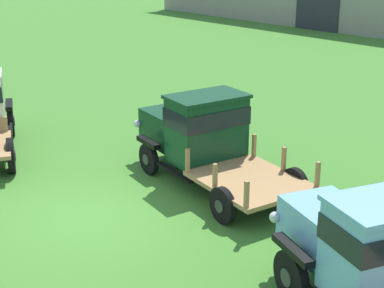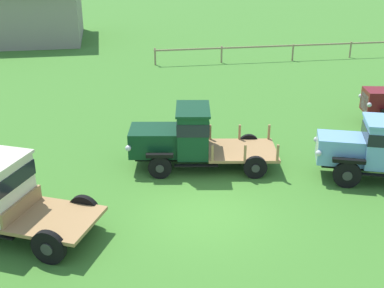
% 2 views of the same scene
% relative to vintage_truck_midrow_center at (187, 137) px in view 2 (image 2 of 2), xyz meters
% --- Properties ---
extents(ground_plane, '(240.00, 240.00, 0.00)m').
position_rel_vintage_truck_midrow_center_xyz_m(ground_plane, '(-0.05, -3.27, -1.10)').
color(ground_plane, '#3D7528').
extents(paddock_fence, '(18.47, 0.61, 1.10)m').
position_rel_vintage_truck_midrow_center_xyz_m(paddock_fence, '(9.70, 15.38, -0.27)').
color(paddock_fence, '#997F60').
rests_on(paddock_fence, ground).
extents(vintage_truck_midrow_center, '(5.42, 2.84, 2.16)m').
position_rel_vintage_truck_midrow_center_xyz_m(vintage_truck_midrow_center, '(0.00, 0.00, 0.00)').
color(vintage_truck_midrow_center, black).
rests_on(vintage_truck_midrow_center, ground).
extents(vintage_truck_far_side, '(4.75, 3.01, 2.10)m').
position_rel_vintage_truck_midrow_center_xyz_m(vintage_truck_far_side, '(5.87, -2.09, -0.00)').
color(vintage_truck_far_side, black).
rests_on(vintage_truck_far_side, ground).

